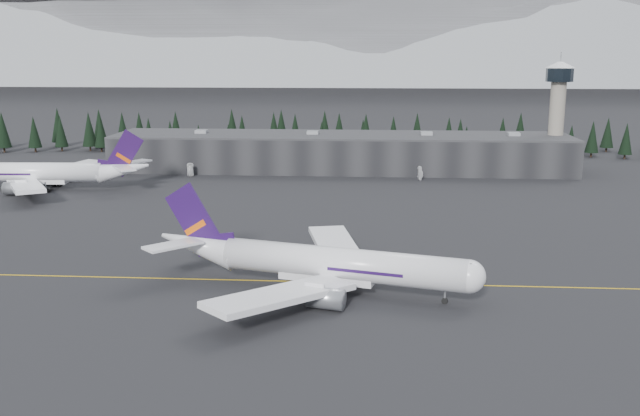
# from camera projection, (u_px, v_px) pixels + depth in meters

# --- Properties ---
(ground) EXTENTS (1400.00, 1400.00, 0.00)m
(ground) POSITION_uv_depth(u_px,v_px,m) (312.00, 278.00, 132.25)
(ground) COLOR black
(ground) RESTS_ON ground
(taxiline) EXTENTS (400.00, 0.40, 0.02)m
(taxiline) POSITION_uv_depth(u_px,v_px,m) (312.00, 282.00, 130.30)
(taxiline) COLOR gold
(taxiline) RESTS_ON ground
(terminal) EXTENTS (160.00, 30.00, 12.60)m
(terminal) POSITION_uv_depth(u_px,v_px,m) (341.00, 152.00, 252.66)
(terminal) COLOR black
(terminal) RESTS_ON ground
(control_tower) EXTENTS (10.00, 10.00, 37.70)m
(control_tower) POSITION_uv_depth(u_px,v_px,m) (558.00, 104.00, 246.73)
(control_tower) COLOR gray
(control_tower) RESTS_ON ground
(treeline) EXTENTS (360.00, 20.00, 15.00)m
(treeline) POSITION_uv_depth(u_px,v_px,m) (345.00, 136.00, 288.44)
(treeline) COLOR black
(treeline) RESTS_ON ground
(mountain_ridge) EXTENTS (4400.00, 900.00, 420.00)m
(mountain_ridge) POSITION_uv_depth(u_px,v_px,m) (364.00, 78.00, 1106.34)
(mountain_ridge) COLOR white
(mountain_ridge) RESTS_ON ground
(jet_main) EXTENTS (59.39, 54.05, 17.81)m
(jet_main) POSITION_uv_depth(u_px,v_px,m) (314.00, 262.00, 125.25)
(jet_main) COLOR white
(jet_main) RESTS_ON ground
(jet_parked) EXTENTS (62.80, 57.87, 18.46)m
(jet_parked) POSITION_uv_depth(u_px,v_px,m) (46.00, 173.00, 216.11)
(jet_parked) COLOR white
(jet_parked) RESTS_ON ground
(gse_vehicle_a) EXTENTS (3.13, 5.02, 1.29)m
(gse_vehicle_a) POSITION_uv_depth(u_px,v_px,m) (191.00, 174.00, 239.79)
(gse_vehicle_a) COLOR silver
(gse_vehicle_a) RESTS_ON ground
(gse_vehicle_b) EXTENTS (5.02, 3.22, 1.59)m
(gse_vehicle_b) POSITION_uv_depth(u_px,v_px,m) (420.00, 178.00, 232.84)
(gse_vehicle_b) COLOR white
(gse_vehicle_b) RESTS_ON ground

